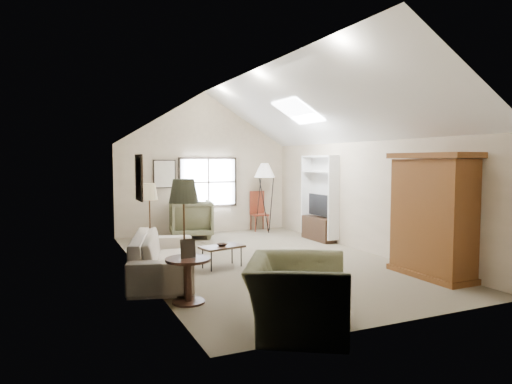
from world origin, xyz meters
name	(u,v)px	position (x,y,z in m)	size (l,w,h in m)	color
room_shell	(264,104)	(0.00, 0.00, 3.21)	(5.01, 8.01, 4.00)	#6C624D
window	(208,182)	(0.10, 3.96, 1.45)	(1.72, 0.08, 1.42)	black
skylight	(298,111)	(1.30, 0.90, 3.22)	(0.80, 1.20, 0.52)	white
wall_art	(153,176)	(-1.88, 1.94, 1.73)	(1.97, 3.71, 0.88)	black
armoire	(432,215)	(2.18, -2.40, 1.10)	(0.60, 1.50, 2.20)	brown
tv_alcove	(319,196)	(2.34, 1.60, 1.15)	(0.32, 1.30, 2.10)	white
media_console	(319,229)	(2.32, 1.60, 0.30)	(0.34, 1.18, 0.60)	#382316
tv_panel	(319,205)	(2.32, 1.60, 0.92)	(0.05, 0.90, 0.55)	black
sofa	(164,256)	(-2.20, -0.50, 0.38)	(2.63, 1.03, 0.77)	beige
armchair_near	(297,295)	(-1.29, -3.70, 0.44)	(1.35, 1.18, 0.87)	#6C6E4D
armchair_far	(191,219)	(-0.60, 3.34, 0.51)	(1.08, 1.11, 1.01)	#595C40
coffee_table	(222,257)	(-1.00, -0.22, 0.21)	(0.82, 0.46, 0.42)	#332315
bowl	(222,245)	(-1.00, -0.22, 0.44)	(0.20, 0.20, 0.05)	#341F15
side_table	(188,280)	(-2.20, -2.10, 0.33)	(0.66, 0.66, 0.66)	#3C2118
side_chair	(259,211)	(1.59, 3.70, 0.58)	(0.45, 0.45, 1.16)	maroon
tripod_lamp	(265,197)	(1.62, 3.40, 1.01)	(0.59, 0.59, 2.03)	silver
dark_lamp	(184,238)	(-2.20, -1.90, 0.92)	(0.44, 0.44, 1.84)	#272A1D
tan_lamp	(150,223)	(-2.20, 0.70, 0.82)	(0.33, 0.33, 1.65)	tan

